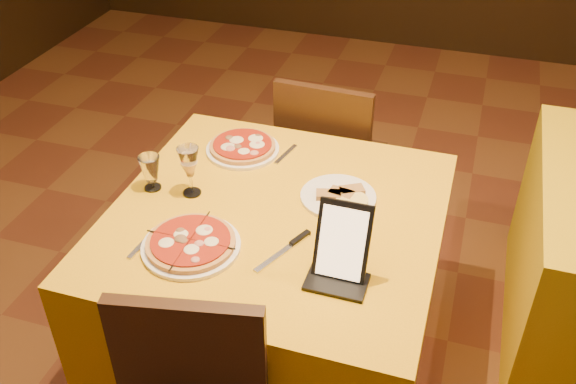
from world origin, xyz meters
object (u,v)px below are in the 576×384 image
(chair_main_far, at_px, (333,159))
(wine_glass, at_px, (190,171))
(pizza_far, at_px, (243,148))
(pizza_near, at_px, (191,244))
(water_glass, at_px, (151,173))
(main_table, at_px, (277,293))
(tablet, at_px, (343,242))

(chair_main_far, height_order, wine_glass, wine_glass)
(pizza_far, bearing_deg, wine_glass, -102.44)
(pizza_near, relative_size, water_glass, 2.40)
(main_table, distance_m, wine_glass, 0.57)
(pizza_near, height_order, pizza_far, same)
(pizza_near, bearing_deg, water_glass, 136.05)
(chair_main_far, relative_size, tablet, 3.73)
(main_table, distance_m, water_glass, 0.64)
(pizza_near, bearing_deg, wine_glass, 114.03)
(wine_glass, distance_m, water_glass, 0.15)
(water_glass, bearing_deg, tablet, -16.85)
(tablet, bearing_deg, pizza_near, -175.68)
(chair_main_far, relative_size, wine_glass, 4.79)
(wine_glass, bearing_deg, water_glass, -175.05)
(main_table, relative_size, tablet, 4.51)
(wine_glass, height_order, water_glass, wine_glass)
(chair_main_far, height_order, tablet, tablet)
(main_table, distance_m, tablet, 0.61)
(main_table, height_order, water_glass, water_glass)
(chair_main_far, height_order, pizza_far, chair_main_far)
(main_table, relative_size, water_glass, 8.46)
(pizza_far, distance_m, tablet, 0.77)
(main_table, distance_m, pizza_far, 0.57)
(chair_main_far, xyz_separation_m, water_glass, (-0.46, -0.83, 0.36))
(tablet, bearing_deg, water_glass, 163.53)
(chair_main_far, xyz_separation_m, pizza_near, (-0.19, -1.08, 0.31))
(chair_main_far, bearing_deg, wine_glass, 71.89)
(chair_main_far, distance_m, water_glass, 1.01)
(pizza_far, bearing_deg, main_table, -53.58)
(main_table, bearing_deg, pizza_near, -127.59)
(chair_main_far, xyz_separation_m, pizza_far, (-0.25, -0.50, 0.31))
(main_table, bearing_deg, tablet, -38.31)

